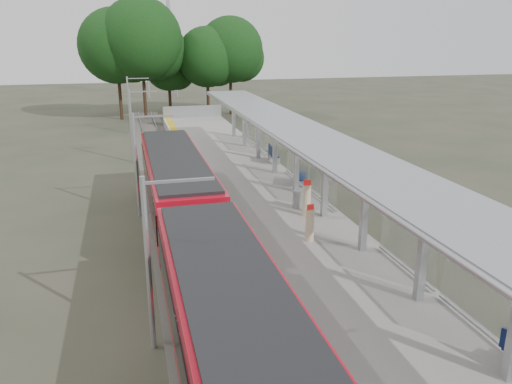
% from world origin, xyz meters
% --- Properties ---
extents(trackbed, '(3.00, 70.00, 0.24)m').
position_xyz_m(trackbed, '(-4.50, 20.00, 0.12)').
color(trackbed, '#59544C').
rests_on(trackbed, ground).
extents(platform, '(6.00, 50.00, 1.00)m').
position_xyz_m(platform, '(0.00, 20.00, 0.50)').
color(platform, gray).
rests_on(platform, ground).
extents(tactile_strip, '(0.60, 50.00, 0.02)m').
position_xyz_m(tactile_strip, '(-2.55, 20.00, 1.01)').
color(tactile_strip, gold).
rests_on(tactile_strip, platform).
extents(end_fence, '(6.00, 0.10, 1.20)m').
position_xyz_m(end_fence, '(0.00, 44.95, 1.60)').
color(end_fence, '#9EA0A5').
rests_on(end_fence, platform).
extents(train, '(2.74, 27.60, 3.62)m').
position_xyz_m(train, '(-4.50, 10.05, 2.05)').
color(train, black).
rests_on(train, ground).
extents(canopy, '(3.27, 38.00, 3.66)m').
position_xyz_m(canopy, '(1.61, 16.19, 4.20)').
color(canopy, '#9EA0A5').
rests_on(canopy, platform).
extents(tree_cluster, '(20.62, 11.34, 13.12)m').
position_xyz_m(tree_cluster, '(-1.75, 51.92, 7.73)').
color(tree_cluster, '#382316').
rests_on(tree_cluster, ground).
extents(catenary_masts, '(2.08, 48.16, 5.40)m').
position_xyz_m(catenary_masts, '(-6.22, 19.00, 2.91)').
color(catenary_masts, '#9EA0A5').
rests_on(catenary_masts, ground).
extents(bench_mid, '(1.09, 1.68, 1.11)m').
position_xyz_m(bench_mid, '(2.60, 19.06, 1.58)').
color(bench_mid, '#0E1C46').
rests_on(bench_mid, platform).
extents(bench_far, '(0.72, 1.71, 1.14)m').
position_xyz_m(bench_far, '(2.60, 24.58, 1.60)').
color(bench_far, '#0E1C46').
rests_on(bench_far, platform).
extents(info_pillar_near, '(0.36, 0.36, 1.58)m').
position_xyz_m(info_pillar_near, '(0.30, 11.36, 1.69)').
color(info_pillar_near, beige).
rests_on(info_pillar_near, platform).
extents(info_pillar_far, '(0.39, 0.39, 1.73)m').
position_xyz_m(info_pillar_far, '(1.22, 14.25, 1.75)').
color(info_pillar_far, beige).
rests_on(info_pillar_far, platform).
extents(litter_bin, '(0.47, 0.47, 0.85)m').
position_xyz_m(litter_bin, '(1.17, 15.45, 1.42)').
color(litter_bin, '#9EA0A5').
rests_on(litter_bin, platform).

